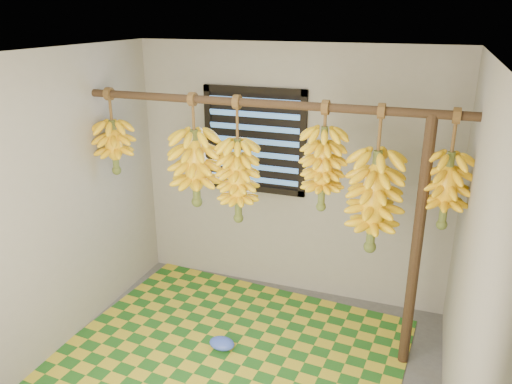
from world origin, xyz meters
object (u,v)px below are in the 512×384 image
at_px(woven_mat, 231,352).
at_px(banana_bunch_b, 196,168).
at_px(banana_bunch_e, 374,202).
at_px(plastic_bag, 222,343).
at_px(banana_bunch_c, 238,181).
at_px(banana_bunch_a, 114,147).
at_px(support_post, 416,249).
at_px(banana_bunch_d, 323,169).
at_px(banana_bunch_f, 446,190).

distance_m(woven_mat, banana_bunch_b, 1.55).
xyz_separation_m(woven_mat, banana_bunch_e, (1.00, 0.37, 1.33)).
relative_size(plastic_bag, banana_bunch_b, 0.24).
relative_size(plastic_bag, banana_bunch_c, 0.22).
bearing_deg(banana_bunch_a, banana_bunch_e, 0.00).
relative_size(banana_bunch_a, banana_bunch_e, 0.66).
xyz_separation_m(plastic_bag, banana_bunch_e, (1.09, 0.35, 1.28)).
distance_m(support_post, banana_bunch_a, 2.61).
bearing_deg(banana_bunch_e, banana_bunch_d, -180.00).
bearing_deg(banana_bunch_b, banana_bunch_f, 0.00).
height_order(support_post, banana_bunch_a, banana_bunch_a).
height_order(banana_bunch_c, banana_bunch_e, same).
height_order(plastic_bag, banana_bunch_b, banana_bunch_b).
relative_size(support_post, banana_bunch_f, 2.35).
distance_m(banana_bunch_a, banana_bunch_e, 2.23).
bearing_deg(banana_bunch_f, banana_bunch_e, 180.00).
distance_m(banana_bunch_e, banana_bunch_f, 0.51).
relative_size(banana_bunch_a, banana_bunch_f, 0.86).
height_order(plastic_bag, banana_bunch_d, banana_bunch_d).
xyz_separation_m(woven_mat, banana_bunch_c, (-0.07, 0.37, 1.37)).
bearing_deg(support_post, banana_bunch_b, -180.00).
xyz_separation_m(banana_bunch_a, banana_bunch_b, (0.77, -0.00, -0.11)).
height_order(woven_mat, banana_bunch_f, banana_bunch_f).
height_order(woven_mat, plastic_bag, plastic_bag).
relative_size(banana_bunch_b, banana_bunch_e, 0.84).
relative_size(plastic_bag, banana_bunch_d, 0.27).
distance_m(banana_bunch_c, banana_bunch_f, 1.56).
bearing_deg(banana_bunch_c, plastic_bag, -93.38).
height_order(plastic_bag, banana_bunch_c, banana_bunch_c).
height_order(support_post, plastic_bag, support_post).
bearing_deg(banana_bunch_b, banana_bunch_a, 180.00).
height_order(support_post, banana_bunch_c, banana_bunch_c).
bearing_deg(support_post, banana_bunch_a, 180.00).
bearing_deg(woven_mat, plastic_bag, 169.29).
bearing_deg(woven_mat, banana_bunch_c, 100.58).
relative_size(woven_mat, banana_bunch_c, 2.61).
xyz_separation_m(support_post, woven_mat, (-1.34, -0.37, -0.99)).
height_order(support_post, banana_bunch_e, banana_bunch_e).
relative_size(plastic_bag, banana_bunch_e, 0.20).
distance_m(support_post, banana_bunch_c, 1.45).
distance_m(banana_bunch_c, banana_bunch_e, 1.07).
bearing_deg(banana_bunch_b, banana_bunch_d, 0.00).
bearing_deg(banana_bunch_a, woven_mat, -16.98).
bearing_deg(banana_bunch_e, banana_bunch_b, -180.00).
relative_size(banana_bunch_d, banana_bunch_f, 0.98).
distance_m(woven_mat, banana_bunch_f, 2.13).
bearing_deg(plastic_bag, banana_bunch_d, 26.70).
relative_size(woven_mat, banana_bunch_e, 2.42).
bearing_deg(banana_bunch_a, banana_bunch_c, 0.00).
bearing_deg(woven_mat, banana_bunch_f, 13.97).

